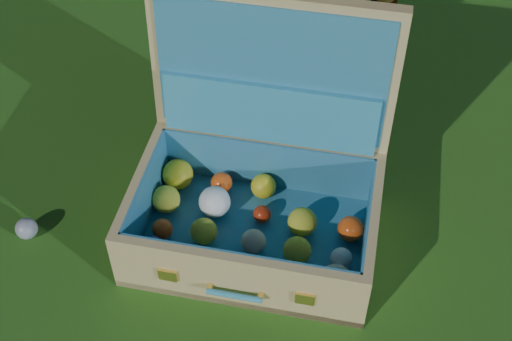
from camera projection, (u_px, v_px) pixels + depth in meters
The scene contains 3 objects.
ground at pixel (273, 208), 2.09m from camera, with size 60.00×60.00×0.00m, color #215114.
stray_ball at pixel (26, 229), 1.99m from camera, with size 0.06×0.06×0.06m, color teal.
suitcase at pixel (258, 176), 1.93m from camera, with size 0.72×0.59×0.64m.
Camera 1 is at (0.05, -1.35, 1.59)m, focal length 50.00 mm.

